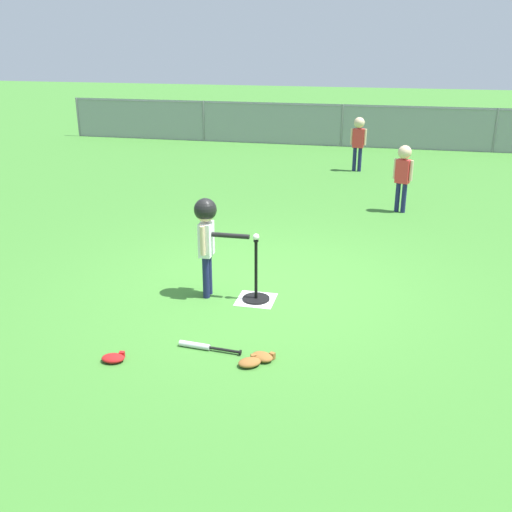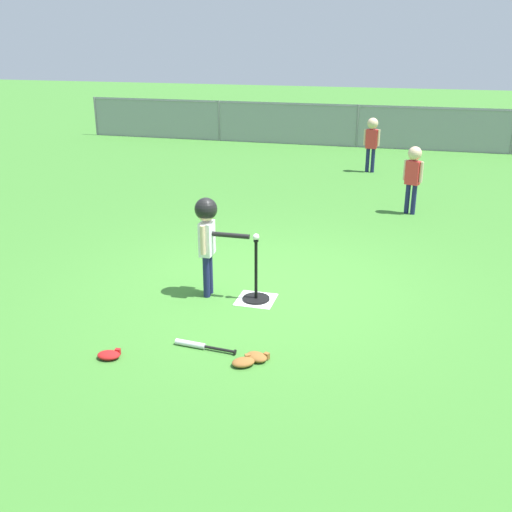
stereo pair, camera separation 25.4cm
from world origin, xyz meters
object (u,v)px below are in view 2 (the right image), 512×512
(fielder_deep_center, at_px, (372,138))
(baseball_on_tee, at_px, (256,237))
(batting_tee, at_px, (256,290))
(glove_near_bats, at_px, (257,357))
(batter_child, at_px, (207,227))
(fielder_near_left, at_px, (413,171))
(glove_by_plate, at_px, (109,355))
(spare_bat_silver, at_px, (197,345))
(glove_tossed_aside, at_px, (243,362))

(fielder_deep_center, bearing_deg, baseball_on_tee, -95.35)
(batting_tee, height_order, baseball_on_tee, baseball_on_tee)
(glove_near_bats, bearing_deg, baseball_on_tee, 105.69)
(batting_tee, bearing_deg, batter_child, -178.98)
(fielder_deep_center, bearing_deg, fielder_near_left, -73.11)
(fielder_deep_center, height_order, glove_by_plate, fielder_deep_center)
(spare_bat_silver, distance_m, glove_near_bats, 0.65)
(batting_tee, distance_m, batter_child, 0.93)
(baseball_on_tee, distance_m, glove_tossed_aside, 1.65)
(spare_bat_silver, bearing_deg, glove_near_bats, -6.13)
(fielder_near_left, height_order, spare_bat_silver, fielder_near_left)
(fielder_deep_center, bearing_deg, glove_near_bats, -92.08)
(batting_tee, height_order, glove_near_bats, batting_tee)
(spare_bat_silver, xyz_separation_m, glove_near_bats, (0.64, -0.07, 0.01))
(baseball_on_tee, xyz_separation_m, fielder_deep_center, (0.68, 7.30, -0.00))
(glove_by_plate, bearing_deg, glove_near_bats, 13.89)
(fielder_deep_center, distance_m, glove_near_bats, 8.65)
(baseball_on_tee, bearing_deg, glove_by_plate, -121.46)
(batter_child, height_order, fielder_deep_center, fielder_deep_center)
(batter_child, distance_m, fielder_near_left, 4.70)
(fielder_near_left, bearing_deg, glove_near_bats, -103.18)
(glove_by_plate, bearing_deg, fielder_deep_center, 79.26)
(glove_tossed_aside, bearing_deg, glove_by_plate, -170.44)
(batting_tee, distance_m, glove_tossed_aside, 1.47)
(fielder_deep_center, relative_size, spare_bat_silver, 1.87)
(batting_tee, distance_m, baseball_on_tee, 0.66)
(fielder_near_left, distance_m, glove_near_bats, 5.64)
(glove_by_plate, bearing_deg, glove_tossed_aside, 9.56)
(glove_by_plate, xyz_separation_m, glove_near_bats, (1.38, 0.34, 0.00))
(baseball_on_tee, bearing_deg, glove_tossed_aside, -79.37)
(batting_tee, height_order, batter_child, batter_child)
(fielder_deep_center, distance_m, glove_by_plate, 9.14)
(fielder_near_left, distance_m, glove_by_plate, 6.41)
(batter_child, height_order, spare_bat_silver, batter_child)
(fielder_near_left, relative_size, fielder_deep_center, 0.97)
(glove_tossed_aside, bearing_deg, spare_bat_silver, 160.28)
(glove_by_plate, height_order, glove_near_bats, same)
(fielder_near_left, bearing_deg, batting_tee, -111.72)
(baseball_on_tee, relative_size, fielder_deep_center, 0.06)
(spare_bat_silver, bearing_deg, batting_tee, 77.64)
(baseball_on_tee, bearing_deg, batter_child, -178.98)
(batting_tee, height_order, glove_tossed_aside, batting_tee)
(fielder_deep_center, xyz_separation_m, glove_by_plate, (-1.70, -8.95, -0.74))
(fielder_deep_center, bearing_deg, batting_tee, -95.35)
(baseball_on_tee, bearing_deg, fielder_near_left, 68.28)
(spare_bat_silver, bearing_deg, glove_tossed_aside, -19.72)
(glove_near_bats, distance_m, glove_tossed_aside, 0.16)
(fielder_near_left, height_order, glove_tossed_aside, fielder_near_left)
(baseball_on_tee, distance_m, fielder_near_left, 4.44)
(spare_bat_silver, bearing_deg, baseball_on_tee, 77.64)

